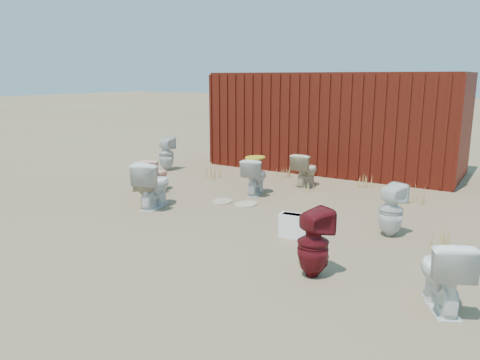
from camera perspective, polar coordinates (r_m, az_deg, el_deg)
The scene contains 22 objects.
ground at distance 7.75m, azimuth -2.34°, elevation -4.79°, with size 100.00×100.00×0.00m, color brown.
shipping_container at distance 12.12m, azimuth 11.60°, elevation 7.02°, with size 6.00×2.40×2.40m, color #4B130C.
toilet_front_a at distance 9.68m, azimuth -11.02°, elevation 0.46°, with size 0.36×0.63×0.64m, color white.
toilet_front_pink at distance 9.70m, azimuth -10.25°, elevation 0.64°, with size 0.38×0.67×0.68m, color #F2A38C.
toilet_front_c at distance 8.49m, azimuth -10.56°, elevation -0.52°, with size 0.47×0.82×0.84m, color white.
toilet_front_maroon at distance 5.55m, azimuth 8.93°, elevation -7.59°, with size 0.37×0.38×0.82m, color maroon.
toilet_front_e at distance 5.19m, azimuth 23.52°, elevation -10.34°, with size 0.42×0.74×0.76m, color white.
toilet_back_a at distance 11.83m, azimuth -8.97°, elevation 3.17°, with size 0.37×0.38×0.83m, color silver.
toilet_back_beige_left at distance 8.53m, azimuth -11.38°, elevation -1.13°, with size 0.37×0.65×0.66m, color beige.
toilet_back_beige_right at distance 10.05m, azimuth 7.97°, elevation 1.23°, with size 0.40×0.71×0.72m, color beige.
toilet_back_yellowlid at distance 9.29m, azimuth 1.84°, elevation 0.46°, with size 0.41×0.72×0.73m, color white.
toilet_back_e at distance 7.20m, azimuth 17.93°, elevation -3.52°, with size 0.35×0.36×0.78m, color white.
yellow_lid at distance 9.22m, azimuth 1.85°, elevation 2.76°, with size 0.37×0.46×0.03m, color gold.
loose_tank at distance 6.88m, azimuth 6.92°, elevation -5.61°, with size 0.50×0.20×0.35m, color white.
loose_lid_near at distance 8.59m, azimuth 0.72°, elevation -2.97°, with size 0.38×0.49×0.02m, color #C6B390.
loose_lid_far at distance 8.79m, azimuth -2.17°, elevation -2.61°, with size 0.36×0.47×0.02m, color tan.
weed_clump_a at distance 10.84m, azimuth -3.47°, elevation 0.97°, with size 0.36×0.36×0.28m, color #A48841.
weed_clump_b at distance 9.62m, azimuth 8.91°, elevation -0.63°, with size 0.32×0.32×0.29m, color #A48841.
weed_clump_c at distance 9.32m, azimuth 20.57°, elevation -1.56°, with size 0.36×0.36×0.34m, color #A48841.
weed_clump_d at distance 10.94m, azimuth 5.44°, elevation 1.09°, with size 0.30×0.30×0.30m, color #A48841.
weed_clump_e at distance 10.26m, azimuth 15.06°, elevation -0.12°, with size 0.34×0.34×0.28m, color #A48841.
weed_clump_f at distance 7.11m, azimuth 23.62°, elevation -6.35°, with size 0.28×0.28×0.26m, color #A48841.
Camera 1 is at (4.15, -6.13, 2.30)m, focal length 35.00 mm.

